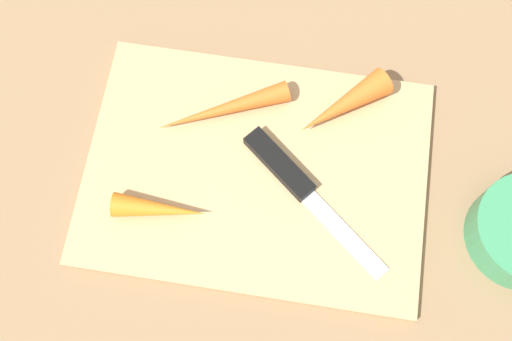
{
  "coord_description": "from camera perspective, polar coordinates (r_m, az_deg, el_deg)",
  "views": [
    {
      "loc": [
        -0.04,
        0.22,
        0.65
      ],
      "look_at": [
        0.0,
        0.0,
        0.01
      ],
      "focal_mm": 44.95,
      "sensor_mm": 36.0,
      "label": 1
    }
  ],
  "objects": [
    {
      "name": "cutting_board",
      "position": [
        0.68,
        -0.0,
        -0.17
      ],
      "size": [
        0.36,
        0.26,
        0.01
      ],
      "primitive_type": "cube",
      "color": "tan",
      "rests_on": "ground_plane"
    },
    {
      "name": "knife",
      "position": [
        0.67,
        2.84,
        -0.24
      ],
      "size": [
        0.17,
        0.14,
        0.01
      ],
      "rotation": [
        0.0,
        0.0,
        2.45
      ],
      "color": "#B7B7BC",
      "rests_on": "cutting_board"
    },
    {
      "name": "carrot_shortest",
      "position": [
        0.66,
        -8.62,
        -3.42
      ],
      "size": [
        0.1,
        0.03,
        0.03
      ],
      "primitive_type": "cone",
      "rotation": [
        0.0,
        1.57,
        3.19
      ],
      "color": "orange",
      "rests_on": "cutting_board"
    },
    {
      "name": "carrot_longest",
      "position": [
        0.69,
        -2.98,
        5.44
      ],
      "size": [
        0.14,
        0.09,
        0.02
      ],
      "primitive_type": "cone",
      "rotation": [
        0.0,
        1.57,
        0.46
      ],
      "color": "orange",
      "rests_on": "cutting_board"
    },
    {
      "name": "ground_plane",
      "position": [
        0.69,
        -0.0,
        -0.33
      ],
      "size": [
        1.4,
        1.4,
        0.0
      ],
      "primitive_type": "plane",
      "color": "#8C6D4C"
    },
    {
      "name": "carrot_medium",
      "position": [
        0.7,
        7.78,
        5.78
      ],
      "size": [
        0.1,
        0.1,
        0.03
      ],
      "primitive_type": "cone",
      "rotation": [
        0.0,
        1.57,
        0.72
      ],
      "color": "orange",
      "rests_on": "cutting_board"
    }
  ]
}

